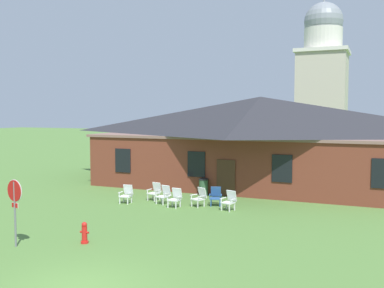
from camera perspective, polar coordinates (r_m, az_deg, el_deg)
The scene contains 12 objects.
brick_building at distance 29.53m, azimuth 8.84°, elevation 0.55°, with size 20.89×10.40×5.83m.
dome_tower at distance 47.37m, azimuth 16.57°, elevation 7.38°, with size 5.18×5.18×16.86m.
stop_sign at distance 16.84m, azimuth -22.07°, elevation -6.70°, with size 0.79×0.19×2.42m.
lawn_chair_by_porch at distance 23.54m, azimuth -8.49°, elevation -6.41°, with size 0.68×0.71×0.96m.
lawn_chair_near_door at distance 24.14m, azimuth -4.84°, elevation -6.11°, with size 0.71×0.75×0.96m.
lawn_chair_left_end at distance 23.18m, azimuth -3.67°, elevation -6.54°, with size 0.73×0.78×0.96m.
lawn_chair_middle at distance 22.31m, azimuth -2.19°, elevation -6.95°, with size 0.68×0.71×0.96m.
lawn_chair_right_end at distance 22.47m, azimuth 0.99°, elevation -6.87°, with size 0.80×0.84×0.96m.
lawn_chair_far_side at distance 22.72m, azimuth 3.10°, elevation -6.75°, with size 0.75×0.80×0.96m.
lawn_chair_under_eave at distance 21.70m, azimuth 4.90°, elevation -7.27°, with size 0.74×0.79×0.96m.
fire_hydrant at distance 16.80m, azimuth -13.81°, elevation -11.20°, with size 0.36×0.28×0.79m.
trash_bin at distance 25.39m, azimuth 1.51°, elevation -5.60°, with size 0.56×0.56×0.98m.
Camera 1 is at (7.28, -9.31, 4.78)m, focal length 41.01 mm.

